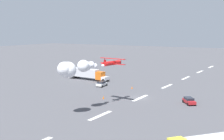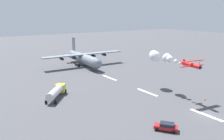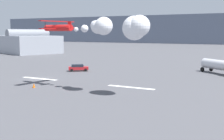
{
  "view_description": "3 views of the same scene",
  "coord_description": "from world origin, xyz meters",
  "px_view_note": "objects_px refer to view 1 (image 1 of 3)",
  "views": [
    {
      "loc": [
        71.35,
        33.35,
        17.41
      ],
      "look_at": [
        7.67,
        -3.8,
        7.74
      ],
      "focal_mm": 50.89,
      "sensor_mm": 36.0,
      "label": 1
    },
    {
      "loc": [
        -28.12,
        44.57,
        21.63
      ],
      "look_at": [
        36.34,
        0.0,
        3.06
      ],
      "focal_mm": 38.21,
      "sensor_mm": 36.0,
      "label": 2
    },
    {
      "loc": [
        38.33,
        -42.51,
        8.71
      ],
      "look_at": [
        13.66,
        3.39,
        2.08
      ],
      "focal_mm": 47.94,
      "sensor_mm": 36.0,
      "label": 3
    }
  ],
  "objects_px": {
    "followme_car_yellow": "(102,84)",
    "airport_staff_sedan": "(189,101)",
    "stunt_biplane_red": "(77,68)",
    "traffic_cone_far": "(103,97)",
    "traffic_cone_near": "(132,87)",
    "semi_truck_orange": "(88,73)"
  },
  "relations": [
    {
      "from": "stunt_biplane_red",
      "to": "followme_car_yellow",
      "type": "xyz_separation_m",
      "value": [
        -28.03,
        -11.68,
        -8.6
      ]
    },
    {
      "from": "followme_car_yellow",
      "to": "traffic_cone_far",
      "type": "height_order",
      "value": "followme_car_yellow"
    },
    {
      "from": "semi_truck_orange",
      "to": "traffic_cone_far",
      "type": "xyz_separation_m",
      "value": [
        22.65,
        20.4,
        -1.76
      ]
    },
    {
      "from": "followme_car_yellow",
      "to": "airport_staff_sedan",
      "type": "relative_size",
      "value": 1.02
    },
    {
      "from": "traffic_cone_near",
      "to": "followme_car_yellow",
      "type": "bearing_deg",
      "value": -82.11
    },
    {
      "from": "airport_staff_sedan",
      "to": "traffic_cone_far",
      "type": "height_order",
      "value": "airport_staff_sedan"
    },
    {
      "from": "semi_truck_orange",
      "to": "traffic_cone_near",
      "type": "height_order",
      "value": "semi_truck_orange"
    },
    {
      "from": "stunt_biplane_red",
      "to": "semi_truck_orange",
      "type": "height_order",
      "value": "stunt_biplane_red"
    },
    {
      "from": "followme_car_yellow",
      "to": "airport_staff_sedan",
      "type": "height_order",
      "value": "same"
    },
    {
      "from": "followme_car_yellow",
      "to": "airport_staff_sedan",
      "type": "bearing_deg",
      "value": 73.16
    },
    {
      "from": "followme_car_yellow",
      "to": "airport_staff_sedan",
      "type": "xyz_separation_m",
      "value": [
        8.96,
        29.59,
        -0.0
      ]
    },
    {
      "from": "traffic_cone_near",
      "to": "traffic_cone_far",
      "type": "xyz_separation_m",
      "value": [
        15.72,
        -0.08,
        0.0
      ]
    },
    {
      "from": "stunt_biplane_red",
      "to": "airport_staff_sedan",
      "type": "relative_size",
      "value": 4.37
    },
    {
      "from": "traffic_cone_near",
      "to": "traffic_cone_far",
      "type": "relative_size",
      "value": 1.0
    },
    {
      "from": "traffic_cone_near",
      "to": "stunt_biplane_red",
      "type": "bearing_deg",
      "value": 4.03
    },
    {
      "from": "stunt_biplane_red",
      "to": "followme_car_yellow",
      "type": "height_order",
      "value": "stunt_biplane_red"
    },
    {
      "from": "stunt_biplane_red",
      "to": "traffic_cone_far",
      "type": "height_order",
      "value": "stunt_biplane_red"
    },
    {
      "from": "stunt_biplane_red",
      "to": "traffic_cone_far",
      "type": "bearing_deg",
      "value": -171.05
    },
    {
      "from": "stunt_biplane_red",
      "to": "semi_truck_orange",
      "type": "xyz_separation_m",
      "value": [
        -36.3,
        -22.55,
        -7.27
      ]
    },
    {
      "from": "airport_staff_sedan",
      "to": "traffic_cone_near",
      "type": "xyz_separation_m",
      "value": [
        -10.29,
        -19.98,
        -0.44
      ]
    },
    {
      "from": "semi_truck_orange",
      "to": "airport_staff_sedan",
      "type": "height_order",
      "value": "semi_truck_orange"
    },
    {
      "from": "airport_staff_sedan",
      "to": "traffic_cone_near",
      "type": "distance_m",
      "value": 22.48
    }
  ]
}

